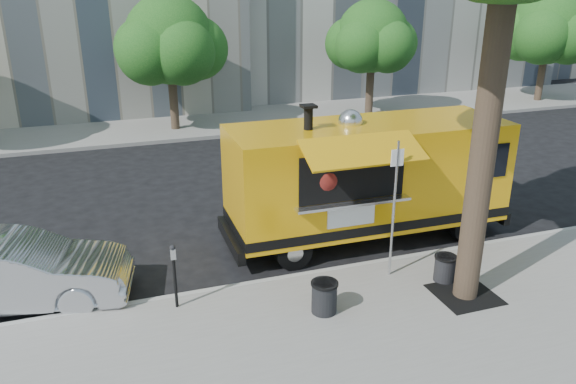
{
  "coord_description": "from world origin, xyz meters",
  "views": [
    {
      "loc": [
        -4.0,
        -11.01,
        6.17
      ],
      "look_at": [
        -0.24,
        0.0,
        1.72
      ],
      "focal_mm": 35.0,
      "sensor_mm": 36.0,
      "label": 1
    }
  ],
  "objects_px": {
    "far_tree_b": "(169,40)",
    "trash_bin_left": "(445,267)",
    "food_truck": "(367,177)",
    "parking_meter": "(174,269)",
    "sedan": "(14,272)",
    "trash_bin_right": "(324,296)",
    "far_tree_d": "(549,26)",
    "far_tree_c": "(372,36)",
    "sign_post": "(394,202)"
  },
  "relations": [
    {
      "from": "far_tree_d",
      "to": "sedan",
      "type": "height_order",
      "value": "far_tree_d"
    },
    {
      "from": "far_tree_c",
      "to": "trash_bin_right",
      "type": "height_order",
      "value": "far_tree_c"
    },
    {
      "from": "trash_bin_left",
      "to": "far_tree_b",
      "type": "bearing_deg",
      "value": 103.35
    },
    {
      "from": "far_tree_b",
      "to": "far_tree_d",
      "type": "relative_size",
      "value": 0.97
    },
    {
      "from": "far_tree_c",
      "to": "sign_post",
      "type": "relative_size",
      "value": 1.74
    },
    {
      "from": "far_tree_d",
      "to": "trash_bin_right",
      "type": "height_order",
      "value": "far_tree_d"
    },
    {
      "from": "far_tree_c",
      "to": "food_truck",
      "type": "xyz_separation_m",
      "value": [
        -6.03,
        -11.85,
        -2.08
      ]
    },
    {
      "from": "trash_bin_left",
      "to": "trash_bin_right",
      "type": "distance_m",
      "value": 2.88
    },
    {
      "from": "sign_post",
      "to": "far_tree_d",
      "type": "bearing_deg",
      "value": 40.7
    },
    {
      "from": "trash_bin_right",
      "to": "food_truck",
      "type": "bearing_deg",
      "value": 52.34
    },
    {
      "from": "sedan",
      "to": "trash_bin_left",
      "type": "xyz_separation_m",
      "value": [
        8.49,
        -2.15,
        -0.27
      ]
    },
    {
      "from": "sign_post",
      "to": "food_truck",
      "type": "height_order",
      "value": "food_truck"
    },
    {
      "from": "far_tree_d",
      "to": "sign_post",
      "type": "distance_m",
      "value": 21.79
    },
    {
      "from": "sign_post",
      "to": "parking_meter",
      "type": "distance_m",
      "value": 4.64
    },
    {
      "from": "trash_bin_left",
      "to": "trash_bin_right",
      "type": "relative_size",
      "value": 0.9
    },
    {
      "from": "far_tree_d",
      "to": "parking_meter",
      "type": "relative_size",
      "value": 4.23
    },
    {
      "from": "far_tree_b",
      "to": "trash_bin_right",
      "type": "relative_size",
      "value": 8.64
    },
    {
      "from": "sign_post",
      "to": "trash_bin_right",
      "type": "distance_m",
      "value": 2.5
    },
    {
      "from": "trash_bin_right",
      "to": "sign_post",
      "type": "bearing_deg",
      "value": 25.25
    },
    {
      "from": "sedan",
      "to": "trash_bin_right",
      "type": "bearing_deg",
      "value": -103.16
    },
    {
      "from": "parking_meter",
      "to": "sedan",
      "type": "xyz_separation_m",
      "value": [
        -2.97,
        1.35,
        -0.25
      ]
    },
    {
      "from": "far_tree_d",
      "to": "food_truck",
      "type": "distance_m",
      "value": 20.18
    },
    {
      "from": "sign_post",
      "to": "sedan",
      "type": "xyz_separation_m",
      "value": [
        -7.52,
        1.55,
        -1.12
      ]
    },
    {
      "from": "food_truck",
      "to": "far_tree_c",
      "type": "bearing_deg",
      "value": 63.64
    },
    {
      "from": "trash_bin_right",
      "to": "far_tree_d",
      "type": "bearing_deg",
      "value": 39.36
    },
    {
      "from": "far_tree_d",
      "to": "food_truck",
      "type": "height_order",
      "value": "far_tree_d"
    },
    {
      "from": "parking_meter",
      "to": "trash_bin_right",
      "type": "height_order",
      "value": "parking_meter"
    },
    {
      "from": "far_tree_c",
      "to": "parking_meter",
      "type": "height_order",
      "value": "far_tree_c"
    },
    {
      "from": "food_truck",
      "to": "parking_meter",
      "type": "bearing_deg",
      "value": -158.45
    },
    {
      "from": "far_tree_c",
      "to": "sedan",
      "type": "relative_size",
      "value": 1.17
    },
    {
      "from": "trash_bin_left",
      "to": "sign_post",
      "type": "bearing_deg",
      "value": 148.19
    },
    {
      "from": "far_tree_d",
      "to": "food_truck",
      "type": "xyz_separation_m",
      "value": [
        -16.03,
        -12.05,
        -2.25
      ]
    },
    {
      "from": "food_truck",
      "to": "trash_bin_right",
      "type": "height_order",
      "value": "food_truck"
    },
    {
      "from": "parking_meter",
      "to": "trash_bin_left",
      "type": "xyz_separation_m",
      "value": [
        5.53,
        -0.8,
        -0.52
      ]
    },
    {
      "from": "sign_post",
      "to": "food_truck",
      "type": "xyz_separation_m",
      "value": [
        0.42,
        2.1,
        -0.21
      ]
    },
    {
      "from": "food_truck",
      "to": "trash_bin_left",
      "type": "distance_m",
      "value": 3.0
    },
    {
      "from": "food_truck",
      "to": "sedan",
      "type": "height_order",
      "value": "food_truck"
    },
    {
      "from": "sedan",
      "to": "trash_bin_right",
      "type": "relative_size",
      "value": 6.97
    },
    {
      "from": "parking_meter",
      "to": "trash_bin_right",
      "type": "relative_size",
      "value": 2.1
    },
    {
      "from": "parking_meter",
      "to": "sedan",
      "type": "distance_m",
      "value": 3.27
    },
    {
      "from": "parking_meter",
      "to": "sign_post",
      "type": "bearing_deg",
      "value": -2.52
    },
    {
      "from": "food_truck",
      "to": "trash_bin_right",
      "type": "xyz_separation_m",
      "value": [
        -2.31,
        -2.99,
        -1.15
      ]
    },
    {
      "from": "far_tree_c",
      "to": "sedan",
      "type": "distance_m",
      "value": 18.91
    },
    {
      "from": "far_tree_d",
      "to": "food_truck",
      "type": "bearing_deg",
      "value": -143.07
    },
    {
      "from": "sedan",
      "to": "trash_bin_right",
      "type": "distance_m",
      "value": 6.14
    },
    {
      "from": "far_tree_d",
      "to": "trash_bin_right",
      "type": "xyz_separation_m",
      "value": [
        -18.34,
        -15.04,
        -3.4
      ]
    },
    {
      "from": "trash_bin_right",
      "to": "far_tree_b",
      "type": "bearing_deg",
      "value": 92.49
    },
    {
      "from": "far_tree_b",
      "to": "trash_bin_left",
      "type": "distance_m",
      "value": 15.64
    },
    {
      "from": "far_tree_d",
      "to": "trash_bin_right",
      "type": "bearing_deg",
      "value": -140.64
    },
    {
      "from": "sign_post",
      "to": "sedan",
      "type": "bearing_deg",
      "value": 168.35
    }
  ]
}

